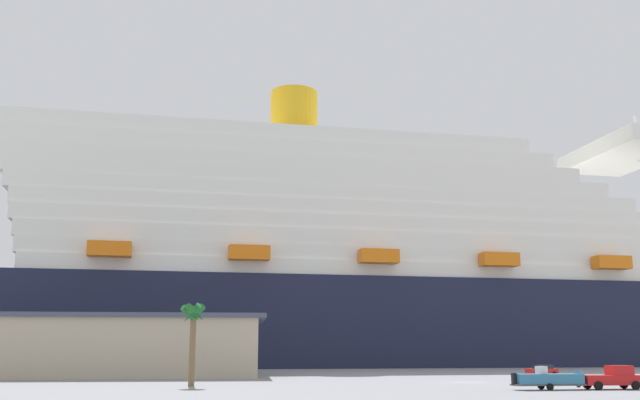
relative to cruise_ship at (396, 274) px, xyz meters
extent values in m
plane|color=gray|center=(-14.77, -45.99, -20.39)|extent=(600.00, 600.00, 0.00)
cube|color=#191E38|center=(4.71, 0.10, -11.18)|extent=(189.06, 33.14, 18.42)
cube|color=white|center=(4.71, 0.10, -0.37)|extent=(166.39, 30.37, 3.21)
cube|color=white|center=(0.94, 0.04, 2.84)|extent=(160.22, 29.51, 3.21)
cube|color=white|center=(-2.83, -0.02, 6.05)|extent=(153.73, 29.22, 3.21)
cube|color=white|center=(-6.60, -0.08, 9.26)|extent=(148.15, 28.52, 3.21)
cube|color=white|center=(-10.37, -0.14, 12.47)|extent=(141.29, 27.66, 3.21)
cube|color=white|center=(-14.14, -0.20, 15.68)|extent=(136.52, 26.99, 3.21)
cube|color=white|center=(-17.91, -0.26, 18.89)|extent=(131.04, 26.53, 3.21)
cube|color=white|center=(-21.69, -0.32, 22.10)|extent=(124.74, 26.25, 3.21)
cube|color=white|center=(-25.46, -0.38, 25.31)|extent=(119.75, 25.74, 3.21)
cube|color=white|center=(-29.23, -0.44, 28.52)|extent=(115.93, 25.18, 3.21)
cube|color=white|center=(61.29, 1.01, 32.12)|extent=(19.39, 33.42, 4.00)
cylinder|color=yellow|center=(-23.57, -0.35, 35.82)|extent=(11.01, 11.01, 11.40)
cylinder|color=silver|center=(65.06, 1.07, 36.12)|extent=(0.80, 0.80, 12.00)
cube|color=orange|center=(-61.03, -16.62, 1.88)|extent=(8.05, 3.33, 2.80)
cube|color=orange|center=(-34.63, -16.19, 1.88)|extent=(8.05, 3.33, 2.80)
cube|color=orange|center=(-8.23, -15.77, 1.88)|extent=(8.05, 3.33, 2.80)
cube|color=orange|center=(18.17, -15.34, 1.88)|extent=(8.05, 3.33, 2.80)
cube|color=orange|center=(44.57, -14.92, 1.88)|extent=(8.05, 3.33, 2.80)
cube|color=#B7A88C|center=(-62.50, -47.70, -16.52)|extent=(54.52, 27.96, 7.75)
cube|color=#3F4759|center=(-62.50, -47.70, -12.35)|extent=(56.70, 29.08, 0.60)
cube|color=red|center=(-7.09, -92.50, -19.54)|extent=(5.67, 2.19, 0.90)
cube|color=red|center=(-6.09, -92.53, -18.64)|extent=(2.08, 1.91, 0.90)
cube|color=#26333F|center=(-5.41, -92.56, -18.73)|extent=(0.16, 1.68, 0.63)
cylinder|color=black|center=(-5.10, -91.57, -19.99)|extent=(0.81, 0.31, 0.80)
cylinder|color=black|center=(-5.17, -93.57, -19.99)|extent=(0.81, 0.31, 0.80)
cylinder|color=black|center=(-8.85, -91.44, -19.99)|extent=(0.81, 0.31, 0.80)
cylinder|color=black|center=(-8.92, -93.44, -19.99)|extent=(0.81, 0.31, 0.80)
cube|color=#595960|center=(-13.28, -92.28, -19.92)|extent=(7.00, 1.87, 0.16)
cube|color=#595960|center=(-9.18, -92.43, -19.92)|extent=(2.28, 0.20, 0.10)
cylinder|color=black|center=(-13.56, -91.37, -20.07)|extent=(0.65, 0.24, 0.64)
cylinder|color=black|center=(-13.63, -93.18, -20.07)|extent=(0.65, 0.24, 0.64)
cube|color=teal|center=(-13.28, -92.28, -19.39)|extent=(6.37, 2.03, 0.90)
cone|color=teal|center=(-9.73, -92.41, -19.39)|extent=(1.26, 1.68, 1.64)
cube|color=silver|center=(-13.91, -92.26, -18.59)|extent=(0.83, 1.03, 0.70)
cube|color=black|center=(-16.63, -92.17, -19.39)|extent=(0.38, 0.51, 1.10)
cylinder|color=brown|center=(-45.84, -79.41, -16.79)|extent=(0.62, 0.62, 7.20)
cone|color=#1E6628|center=(-45.44, -79.48, -13.09)|extent=(1.07, 2.40, 2.21)
cone|color=#1E6628|center=(-45.55, -79.14, -13.09)|extent=(2.22, 2.28, 1.96)
cone|color=#1E6628|center=(-45.81, -79.01, -13.09)|extent=(2.63, 0.85, 1.53)
cone|color=#1E6628|center=(-46.06, -79.08, -13.09)|extent=(2.49, 1.97, 1.86)
cone|color=#1E6628|center=(-46.23, -79.35, -13.09)|extent=(1.09, 2.52, 2.05)
cone|color=#1E6628|center=(-46.23, -79.49, -13.09)|extent=(1.21, 2.68, 1.58)
cone|color=#1E6628|center=(-46.06, -79.74, -13.09)|extent=(2.32, 1.88, 2.21)
cone|color=#1E6628|center=(-45.82, -79.81, -13.09)|extent=(2.40, 0.77, 2.14)
cone|color=#1E6628|center=(-45.51, -79.64, -13.09)|extent=(1.96, 2.38, 2.08)
sphere|color=#1E6628|center=(-45.84, -79.41, -13.19)|extent=(1.10, 1.10, 1.10)
cube|color=#264C99|center=(-57.31, -54.97, -19.71)|extent=(4.68, 2.52, 0.70)
cube|color=#1E232D|center=(-57.09, -54.93, -19.09)|extent=(2.72, 2.01, 0.55)
cylinder|color=black|center=(-58.60, -56.10, -20.06)|extent=(0.69, 0.33, 0.66)
cylinder|color=black|center=(-58.90, -54.33, -20.06)|extent=(0.69, 0.33, 0.66)
cylinder|color=black|center=(-55.71, -55.60, -20.06)|extent=(0.69, 0.33, 0.66)
cylinder|color=black|center=(-56.02, -53.83, -20.06)|extent=(0.69, 0.33, 0.66)
cube|color=yellow|center=(-63.85, -56.50, -19.71)|extent=(4.83, 1.97, 0.70)
cube|color=#1E232D|center=(-63.61, -56.51, -19.09)|extent=(2.73, 1.70, 0.55)
cylinder|color=black|center=(-65.45, -57.31, -20.06)|extent=(0.67, 0.25, 0.66)
cylinder|color=black|center=(-65.37, -55.55, -20.06)|extent=(0.67, 0.25, 0.66)
cylinder|color=black|center=(-62.32, -57.45, -20.06)|extent=(0.67, 0.25, 0.66)
cylinder|color=black|center=(-62.24, -55.69, -20.06)|extent=(0.67, 0.25, 0.66)
cube|color=red|center=(3.30, -59.35, -19.71)|extent=(4.38, 2.08, 0.70)
cube|color=#1E232D|center=(3.51, -59.34, -19.09)|extent=(2.48, 1.80, 0.55)
cylinder|color=black|center=(1.93, -60.35, -20.06)|extent=(0.67, 0.25, 0.66)
cylinder|color=black|center=(1.84, -58.49, -20.06)|extent=(0.67, 0.25, 0.66)
cylinder|color=black|center=(4.76, -60.20, -20.06)|extent=(0.67, 0.25, 0.66)
cylinder|color=black|center=(4.66, -58.35, -20.06)|extent=(0.67, 0.25, 0.66)
camera|label=1|loc=(-46.91, -155.56, -16.74)|focal=40.13mm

